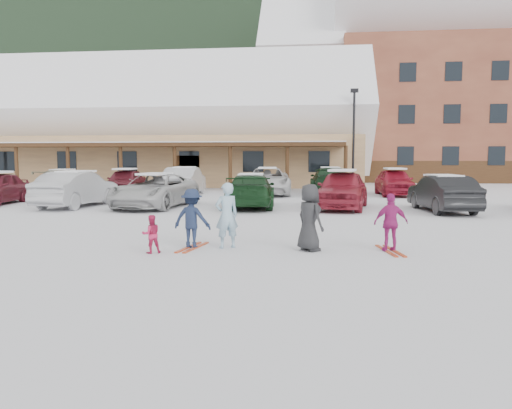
# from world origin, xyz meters

# --- Properties ---
(ground) EXTENTS (160.00, 160.00, 0.00)m
(ground) POSITION_xyz_m (0.00, 0.00, 0.00)
(ground) COLOR silver
(ground) RESTS_ON ground
(forested_hillside) EXTENTS (300.00, 70.00, 38.00)m
(forested_hillside) POSITION_xyz_m (0.00, 85.00, 19.00)
(forested_hillside) COLOR black
(forested_hillside) RESTS_ON ground
(day_lodge) EXTENTS (29.12, 12.50, 10.38)m
(day_lodge) POSITION_xyz_m (-9.00, 27.96, 3.94)
(day_lodge) COLOR tan
(day_lodge) RESTS_ON ground
(alpine_hotel) EXTENTS (31.48, 14.01, 21.48)m
(alpine_hotel) POSITION_xyz_m (14.27, 38.00, 8.63)
(alpine_hotel) COLOR brown
(alpine_hotel) RESTS_ON ground
(lamp_post) EXTENTS (0.50, 0.25, 6.53)m
(lamp_post) POSITION_xyz_m (4.23, 23.03, 3.67)
(lamp_post) COLOR black
(lamp_post) RESTS_ON ground
(conifer_2) EXTENTS (5.28, 5.28, 12.24)m
(conifer_2) POSITION_xyz_m (-30.00, 42.00, 6.83)
(conifer_2) COLOR black
(conifer_2) RESTS_ON ground
(conifer_3) EXTENTS (3.96, 3.96, 9.18)m
(conifer_3) POSITION_xyz_m (6.00, 44.00, 5.12)
(conifer_3) COLOR black
(conifer_3) RESTS_ON ground
(adult_skier) EXTENTS (0.66, 0.58, 1.52)m
(adult_skier) POSITION_xyz_m (-0.36, 0.81, 0.76)
(adult_skier) COLOR #96BBCE
(adult_skier) RESTS_ON ground
(toddler_red) EXTENTS (0.51, 0.48, 0.84)m
(toddler_red) POSITION_xyz_m (-1.89, 0.01, 0.42)
(toddler_red) COLOR #C12251
(toddler_red) RESTS_ON ground
(child_navy) EXTENTS (0.96, 0.65, 1.37)m
(child_navy) POSITION_xyz_m (-1.15, 0.72, 0.69)
(child_navy) COLOR #192541
(child_navy) RESTS_ON ground
(skis_child_navy) EXTENTS (0.43, 1.41, 0.03)m
(skis_child_navy) POSITION_xyz_m (-1.15, 0.72, 0.01)
(skis_child_navy) COLOR #B83D1A
(skis_child_navy) RESTS_ON ground
(child_magenta) EXTENTS (0.80, 0.44, 1.30)m
(child_magenta) POSITION_xyz_m (3.33, 0.81, 0.65)
(child_magenta) COLOR #AC2273
(child_magenta) RESTS_ON ground
(skis_child_magenta) EXTENTS (0.44, 1.41, 0.03)m
(skis_child_magenta) POSITION_xyz_m (3.33, 0.81, 0.01)
(skis_child_magenta) COLOR #B83D1A
(skis_child_magenta) RESTS_ON ground
(bystander_dark) EXTENTS (0.83, 0.87, 1.50)m
(bystander_dark) POSITION_xyz_m (1.54, 0.68, 0.75)
(bystander_dark) COLOR #27282A
(bystander_dark) RESTS_ON ground
(parked_car_1) EXTENTS (1.96, 4.67, 1.50)m
(parked_car_1) POSITION_xyz_m (-8.30, 9.57, 0.75)
(parked_car_1) COLOR #AEAFB3
(parked_car_1) RESTS_ON ground
(parked_car_2) EXTENTS (2.89, 5.31, 1.41)m
(parked_car_2) POSITION_xyz_m (-4.93, 9.69, 0.71)
(parked_car_2) COLOR #BABABA
(parked_car_2) RESTS_ON ground
(parked_car_3) EXTENTS (2.31, 4.92, 1.39)m
(parked_car_3) POSITION_xyz_m (-0.95, 10.12, 0.69)
(parked_car_3) COLOR #143619
(parked_car_3) RESTS_ON ground
(parked_car_4) EXTENTS (2.58, 4.86, 1.57)m
(parked_car_4) POSITION_xyz_m (2.80, 10.13, 0.79)
(parked_car_4) COLOR #A02436
(parked_car_4) RESTS_ON ground
(parked_car_5) EXTENTS (1.96, 4.38, 1.40)m
(parked_car_5) POSITION_xyz_m (6.57, 9.38, 0.70)
(parked_car_5) COLOR black
(parked_car_5) RESTS_ON ground
(parked_car_7) EXTENTS (2.61, 4.99, 1.38)m
(parked_car_7) POSITION_xyz_m (-12.79, 16.99, 0.69)
(parked_car_7) COLOR #A19D7F
(parked_car_7) RESTS_ON ground
(parked_car_8) EXTENTS (2.13, 4.40, 1.45)m
(parked_car_8) POSITION_xyz_m (-8.87, 16.53, 0.72)
(parked_car_8) COLOR maroon
(parked_car_8) RESTS_ON ground
(parked_car_9) EXTENTS (1.89, 4.77, 1.54)m
(parked_car_9) POSITION_xyz_m (-5.44, 16.52, 0.77)
(parked_car_9) COLOR silver
(parked_car_9) RESTS_ON ground
(parked_car_10) EXTENTS (2.95, 5.62, 1.51)m
(parked_car_10) POSITION_xyz_m (-0.92, 17.35, 0.76)
(parked_car_10) COLOR silver
(parked_car_10) RESTS_ON ground
(parked_car_11) EXTENTS (2.27, 5.32, 1.53)m
(parked_car_11) POSITION_xyz_m (2.56, 17.68, 0.76)
(parked_car_11) COLOR #17341D
(parked_car_11) RESTS_ON ground
(parked_car_12) EXTENTS (1.87, 4.40, 1.48)m
(parked_car_12) POSITION_xyz_m (6.05, 17.52, 0.74)
(parked_car_12) COLOR #AD1D34
(parked_car_12) RESTS_ON ground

